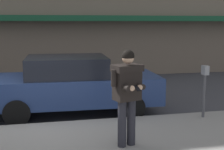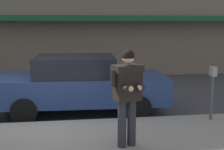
% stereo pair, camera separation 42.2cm
% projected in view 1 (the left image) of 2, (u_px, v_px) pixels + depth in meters
% --- Properties ---
extents(ground_plane, '(80.00, 80.00, 0.00)m').
position_uv_depth(ground_plane, '(39.00, 126.00, 7.38)').
color(ground_plane, '#3D3D42').
extents(curb_paint_line, '(28.00, 0.12, 0.01)m').
position_uv_depth(curb_paint_line, '(81.00, 122.00, 7.64)').
color(curb_paint_line, silver).
rests_on(curb_paint_line, ground).
extents(parked_sedan_mid, '(4.57, 2.07, 1.54)m').
position_uv_depth(parked_sedan_mid, '(72.00, 84.00, 8.32)').
color(parked_sedan_mid, navy).
rests_on(parked_sedan_mid, ground).
extents(man_texting_on_phone, '(0.63, 0.64, 1.81)m').
position_uv_depth(man_texting_on_phone, '(127.00, 88.00, 5.67)').
color(man_texting_on_phone, '#23232B').
rests_on(man_texting_on_phone, sidewalk).
extents(parking_meter, '(0.12, 0.18, 1.27)m').
position_uv_depth(parking_meter, '(205.00, 84.00, 7.47)').
color(parking_meter, '#4C4C51').
rests_on(parking_meter, sidewalk).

